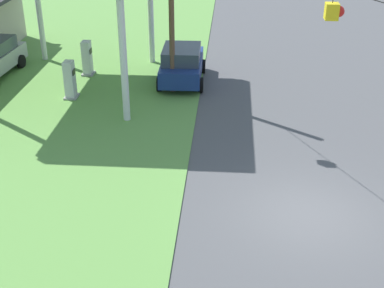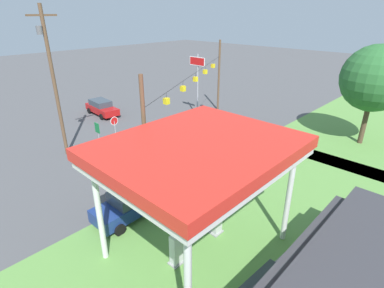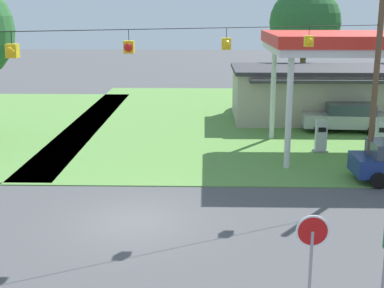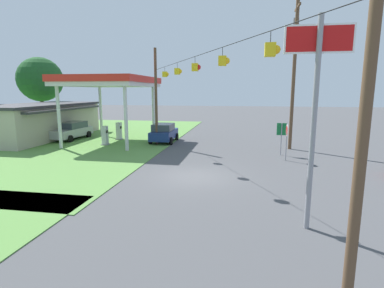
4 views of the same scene
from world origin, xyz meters
The scene contains 10 objects.
ground_plane centered at (0.00, 0.00, 0.00)m, with size 160.00×160.00×0.00m, color #4C4C4F.
grass_verge_station_corner centered at (11.91, 17.74, 0.02)m, with size 36.00×28.00×0.04m, color #5B8E42.
gas_station_canopy centered at (9.91, 9.40, 5.49)m, with size 8.75×7.18×6.02m.
gas_station_store centered at (11.20, 17.72, 1.75)m, with size 13.86×6.60×3.47m.
fuel_pump_near centered at (8.39, 9.40, 0.81)m, with size 0.71×0.56×1.71m.
fuel_pump_far centered at (11.44, 9.40, 0.81)m, with size 0.71×0.56×1.71m.
car_at_pumps_rear centered at (10.85, 14.12, 0.90)m, with size 5.04×2.33×1.72m.
stop_sign_roadside centered at (4.99, -5.55, 1.81)m, with size 0.80×0.08×2.50m.
signal_span_gantry centered at (0.00, -0.01, 4.65)m, with size 19.30×10.24×8.37m.
tree_behind_station centered at (10.12, 25.05, 6.13)m, with size 5.45×5.45×8.87m.
Camera 3 is at (2.42, -17.27, 7.18)m, focal length 50.00 mm.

